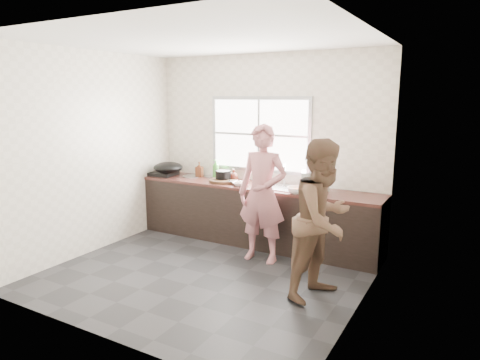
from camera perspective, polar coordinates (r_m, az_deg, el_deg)
The scene contains 30 objects.
floor at distance 5.29m, azimuth -4.52°, elevation -12.39°, with size 3.60×3.20×0.01m, color #262628.
ceiling at distance 4.89m, azimuth -5.02°, elevation 18.18°, with size 3.60×3.20×0.01m, color silver.
wall_back at distance 6.29m, azimuth 3.50°, elevation 4.23°, with size 3.60×0.01×2.70m, color beige.
wall_left at distance 6.10m, azimuth -18.96°, elevation 3.44°, with size 0.01×3.20×2.70m, color silver.
wall_right at distance 4.18m, azimuth 16.18°, elevation 0.34°, with size 0.01×3.20×2.70m, color silver.
wall_front at distance 3.71m, azimuth -18.79°, elevation -1.13°, with size 3.60×0.01×2.70m, color beige.
cabinet at distance 6.20m, azimuth 2.11°, elevation -4.74°, with size 3.60×0.62×0.82m, color black.
countertop at distance 6.09m, azimuth 2.14°, elevation -0.84°, with size 3.60×0.64×0.04m, color #3D1E18.
sink at distance 5.94m, azimuth 5.14°, elevation -0.95°, with size 0.55×0.45×0.02m, color silver.
faucet at distance 6.09m, azimuth 5.95°, elevation 0.73°, with size 0.02×0.02×0.30m, color silver.
window_frame at distance 6.30m, azimuth 2.64°, elevation 6.08°, with size 1.60×0.05×1.10m, color #9EA0A5.
window_glazing at distance 6.28m, azimuth 2.53°, elevation 6.06°, with size 1.50×0.01×1.00m, color white.
woman at distance 5.45m, azimuth 3.00°, elevation -2.44°, with size 0.60×0.40×1.65m, color #C4757B.
person_side at distance 4.53m, azimuth 11.03°, elevation -5.22°, with size 0.82×0.64×1.69m, color brown.
cutting_board at distance 6.28m, azimuth -2.25°, elevation -0.10°, with size 0.41×0.41×0.04m, color #342214.
cleaver at distance 6.13m, azimuth -0.58°, elevation -0.17°, with size 0.22×0.11×0.01m, color silver.
bowl_mince at distance 6.03m, azimuth 0.04°, elevation -0.50°, with size 0.22×0.22×0.05m, color white.
bowl_crabs at distance 5.61m, azimuth 7.60°, elevation -1.43°, with size 0.21×0.21×0.07m, color white.
bowl_held at distance 5.78m, azimuth 3.64°, elevation -1.02°, with size 0.18×0.18×0.06m, color silver.
black_pot at distance 6.32m, azimuth -2.26°, elevation 0.53°, with size 0.23×0.23×0.16m, color black.
plate_food at distance 6.44m, azimuth -2.49°, elevation 0.06°, with size 0.20×0.20×0.02m, color silver.
bottle_green at distance 6.56m, azimuth -3.24°, elevation 1.49°, with size 0.11×0.11×0.29m, color #3B8E2E.
bottle_brown_tall at distance 6.72m, azimuth -5.44°, elevation 1.33°, with size 0.09×0.10×0.21m, color #4C2513.
bottle_brown_short at distance 6.36m, azimuth -0.86°, elevation 0.62°, with size 0.13×0.13×0.17m, color #401710.
glass_jar at distance 6.70m, azimuth -3.56°, elevation 0.81°, with size 0.06×0.06×0.09m, color white.
burner at distance 6.93m, azimuth -10.15°, elevation 0.85°, with size 0.37×0.37×0.06m, color black.
wok at distance 6.78m, azimuth -9.55°, elevation 1.65°, with size 0.45×0.45×0.17m, color black.
dish_rack at distance 5.68m, azimuth 10.05°, elevation -0.28°, with size 0.36×0.25×0.27m, color silver.
pot_lid_left at distance 6.75m, azimuth -6.51°, elevation 0.50°, with size 0.28×0.28×0.01m, color #A6A8AD.
pot_lid_right at distance 6.73m, azimuth -3.75°, elevation 0.51°, with size 0.26×0.26×0.01m, color #A8ACAF.
Camera 1 is at (2.73, -4.01, 2.10)m, focal length 32.00 mm.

